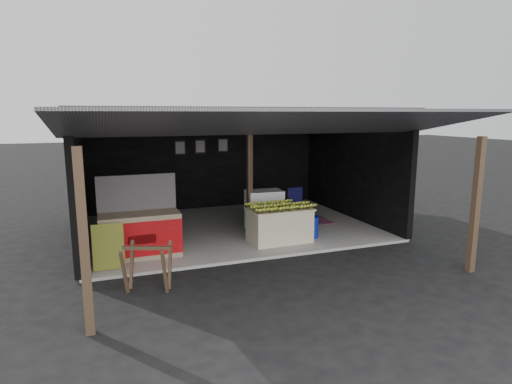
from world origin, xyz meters
name	(u,v)px	position (x,y,z in m)	size (l,w,h in m)	color
ground	(267,260)	(0.00, 0.00, 0.00)	(80.00, 80.00, 0.00)	black
concrete_slab	(231,228)	(0.00, 2.50, 0.03)	(7.00, 5.00, 0.06)	gray
shophouse	(226,145)	(0.00, 2.82, 2.10)	(7.40, 7.29, 3.02)	black
banana_table	(279,225)	(0.65, 0.91, 0.44)	(1.41, 0.89, 0.76)	silver
banana_pile	(280,205)	(0.65, 0.91, 0.90)	(1.28, 0.77, 0.15)	yellow
white_crate	(264,210)	(0.72, 2.01, 0.55)	(0.90, 0.64, 0.97)	white
neighbor_stall	(140,232)	(-2.37, 0.97, 0.55)	(1.57, 0.72, 1.62)	#998466
green_signboard	(108,247)	(-2.99, 0.41, 0.48)	(0.57, 0.04, 0.85)	black
sawhorse	(147,263)	(-2.41, -0.77, 0.49)	(0.89, 0.89, 0.78)	#493424
water_barrel	(311,227)	(1.47, 0.93, 0.29)	(0.32, 0.32, 0.47)	navy
plastic_chair	(296,202)	(1.77, 2.37, 0.59)	(0.43, 0.43, 0.91)	#0B0B3C
magenta_rug	(302,221)	(1.92, 2.35, 0.07)	(1.50, 1.00, 0.01)	maroon
picture_frames	(201,146)	(-0.17, 4.89, 1.93)	(1.62, 0.04, 0.46)	black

